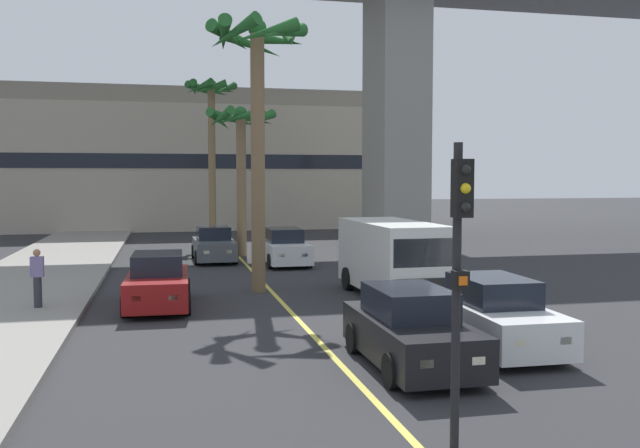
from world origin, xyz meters
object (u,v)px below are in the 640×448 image
car_queue_fourth (494,316)px  car_queue_fifth (410,330)px  car_queue_third (284,248)px  traffic_light_median_near (459,256)px  palm_tree_near_median (257,79)px  delivery_van (392,256)px  car_queue_second (158,283)px  palm_tree_far_median (211,114)px  car_queue_front (214,245)px  pedestrian_mid_block (37,277)px  palm_tree_mid_median (242,140)px

car_queue_fourth → car_queue_fifth: size_ratio=1.01×
car_queue_third → car_queue_fifth: bearing=-91.0°
traffic_light_median_near → palm_tree_near_median: bearing=93.3°
delivery_van → car_queue_second: bearing=-178.3°
palm_tree_far_median → traffic_light_median_near: bearing=-88.1°
car_queue_front → traffic_light_median_near: size_ratio=0.98×
traffic_light_median_near → palm_tree_near_median: size_ratio=0.48×
pedestrian_mid_block → car_queue_third: bearing=46.3°
palm_tree_mid_median → pedestrian_mid_block: 15.02m
delivery_van → car_queue_fifth: bearing=-106.1°
car_queue_second → palm_tree_near_median: 7.24m
car_queue_third → car_queue_fifth: same height
car_queue_fourth → car_queue_fifth: (-2.31, -0.96, 0.00)m
car_queue_fourth → pedestrian_mid_block: size_ratio=2.55×
car_queue_third → palm_tree_mid_median: size_ratio=0.58×
car_queue_front → palm_tree_far_median: palm_tree_far_median is taller
delivery_van → traffic_light_median_near: traffic_light_median_near is taller
car_queue_front → pedestrian_mid_block: 12.12m
traffic_light_median_near → palm_tree_mid_median: (-0.17, 24.18, 2.80)m
car_queue_second → palm_tree_far_median: size_ratio=0.44×
car_queue_fifth → palm_tree_far_median: 28.52m
car_queue_second → car_queue_third: size_ratio=1.01×
car_queue_second → pedestrian_mid_block: 3.25m
palm_tree_mid_median → palm_tree_far_median: bearing=96.4°
traffic_light_median_near → palm_tree_near_median: palm_tree_near_median is taller
car_queue_third → delivery_van: bearing=-77.4°
car_queue_front → car_queue_fifth: same height
car_queue_front → palm_tree_far_median: (0.60, 9.49, 6.69)m
traffic_light_median_near → palm_tree_far_median: 32.32m
car_queue_fourth → car_queue_fifth: same height
pedestrian_mid_block → car_queue_fifth: bearing=-42.2°
car_queue_third → traffic_light_median_near: bearing=-93.4°
car_queue_front → traffic_light_median_near: bearing=-85.8°
car_queue_third → car_queue_fourth: (2.01, -15.28, 0.00)m
car_queue_front → palm_tree_far_median: bearing=86.4°
delivery_van → palm_tree_far_median: (-4.20, 20.00, 6.13)m
car_queue_second → palm_tree_near_median: size_ratio=0.47×
traffic_light_median_near → palm_tree_mid_median: palm_tree_mid_median is taller
car_queue_fourth → pedestrian_mid_block: bearing=148.4°
car_queue_third → pedestrian_mid_block: pedestrian_mid_block is taller
car_queue_fifth → pedestrian_mid_block: (-8.16, 7.40, 0.28)m
car_queue_front → car_queue_fifth: 18.34m
car_queue_front → car_queue_fifth: size_ratio=1.00×
car_queue_fourth → palm_tree_far_median: (-4.29, 26.69, 6.69)m
car_queue_fifth → delivery_van: bearing=73.9°
car_queue_third → pedestrian_mid_block: bearing=-133.7°
palm_tree_mid_median → delivery_van: bearing=-74.8°
car_queue_fourth → car_queue_fifth: bearing=-157.3°
car_queue_third → car_queue_fifth: 16.25m
palm_tree_far_median → pedestrian_mid_block: (-6.18, -20.25, -6.42)m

